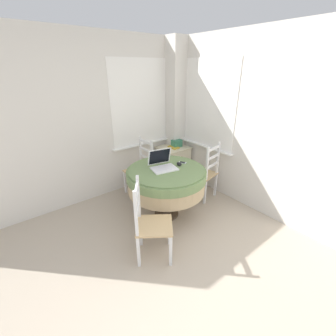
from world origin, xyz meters
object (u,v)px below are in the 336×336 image
object	(u,v)px
storage_box	(177,143)
dining_chair_camera_near	(150,224)
corner_cabinet	(173,163)
laptop	(163,164)
dining_chair_near_right_window	(205,173)
book_on_cabinet	(174,147)
cell_phone	(182,163)
dining_chair_near_back_window	(141,169)
computer_mouse	(179,164)
round_dining_table	(166,179)

from	to	relation	value
storage_box	dining_chair_camera_near	bearing A→B (deg)	-138.74
corner_cabinet	storage_box	xyz separation A→B (m)	(0.06, -0.02, 0.40)
laptop	corner_cabinet	distance (m)	1.31
dining_chair_near_right_window	book_on_cabinet	xyz separation A→B (m)	(0.03, 0.85, 0.22)
cell_phone	storage_box	xyz separation A→B (m)	(0.61, 0.84, -0.04)
corner_cabinet	storage_box	distance (m)	0.40
dining_chair_near_back_window	corner_cabinet	bearing A→B (deg)	5.36
dining_chair_camera_near	computer_mouse	bearing A→B (deg)	30.09
laptop	cell_phone	world-z (taller)	laptop
storage_box	book_on_cabinet	distance (m)	0.10
storage_box	corner_cabinet	bearing A→B (deg)	163.88
cell_phone	book_on_cabinet	distance (m)	0.99
storage_box	laptop	bearing A→B (deg)	-139.85
book_on_cabinet	cell_phone	bearing A→B (deg)	-122.33
computer_mouse	corner_cabinet	xyz separation A→B (m)	(0.65, 0.90, -0.45)
laptop	storage_box	xyz separation A→B (m)	(0.96, 0.81, -0.09)
laptop	computer_mouse	bearing A→B (deg)	-17.85
round_dining_table	storage_box	xyz separation A→B (m)	(0.94, 0.87, 0.12)
round_dining_table	cell_phone	bearing A→B (deg)	4.58
round_dining_table	computer_mouse	size ratio (longest dim) A/B	12.35
round_dining_table	laptop	xyz separation A→B (m)	(-0.02, 0.06, 0.20)
round_dining_table	book_on_cabinet	distance (m)	1.21
computer_mouse	dining_chair_near_right_window	world-z (taller)	dining_chair_near_right_window
round_dining_table	computer_mouse	bearing A→B (deg)	-3.36
computer_mouse	dining_chair_near_back_window	distance (m)	0.90
round_dining_table	book_on_cabinet	world-z (taller)	round_dining_table
round_dining_table	dining_chair_near_back_window	bearing A→B (deg)	84.67
dining_chair_camera_near	book_on_cabinet	distance (m)	2.04
cell_phone	corner_cabinet	world-z (taller)	cell_phone
corner_cabinet	book_on_cabinet	world-z (taller)	book_on_cabinet
computer_mouse	storage_box	world-z (taller)	computer_mouse
round_dining_table	storage_box	size ratio (longest dim) A/B	6.15
laptop	dining_chair_near_right_window	distance (m)	0.91
laptop	dining_chair_camera_near	distance (m)	0.93
dining_chair_near_right_window	cell_phone	bearing A→B (deg)	178.05
corner_cabinet	cell_phone	bearing A→B (deg)	-122.56
dining_chair_near_back_window	dining_chair_near_right_window	size ratio (longest dim) A/B	1.00
dining_chair_near_back_window	book_on_cabinet	size ratio (longest dim) A/B	4.73
dining_chair_camera_near	corner_cabinet	distance (m)	2.07
computer_mouse	dining_chair_near_back_window	xyz separation A→B (m)	(-0.15, 0.83, -0.33)
cell_phone	book_on_cabinet	size ratio (longest dim) A/B	0.60
laptop	dining_chair_near_right_window	bearing A→B (deg)	-3.81
book_on_cabinet	round_dining_table	bearing A→B (deg)	-134.77
dining_chair_near_right_window	corner_cabinet	size ratio (longest dim) A/B	1.48
laptop	dining_chair_near_back_window	size ratio (longest dim) A/B	0.41
computer_mouse	cell_phone	world-z (taller)	computer_mouse
dining_chair_near_right_window	corner_cabinet	bearing A→B (deg)	86.32
cell_phone	book_on_cabinet	xyz separation A→B (m)	(0.53, 0.83, -0.10)
cell_phone	computer_mouse	bearing A→B (deg)	-158.28
corner_cabinet	book_on_cabinet	size ratio (longest dim) A/B	3.19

